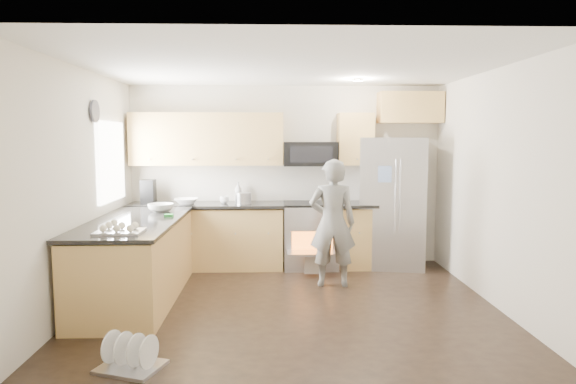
{
  "coord_description": "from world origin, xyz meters",
  "views": [
    {
      "loc": [
        -0.19,
        -5.53,
        1.84
      ],
      "look_at": [
        -0.01,
        0.5,
        1.21
      ],
      "focal_mm": 32.0,
      "sensor_mm": 36.0,
      "label": 1
    }
  ],
  "objects_px": {
    "person": "(332,223)",
    "dish_rack": "(131,359)",
    "stove_range": "(311,220)",
    "refrigerator": "(391,203)"
  },
  "relations": [
    {
      "from": "person",
      "to": "stove_range",
      "type": "bearing_deg",
      "value": -75.02
    },
    {
      "from": "stove_range",
      "to": "dish_rack",
      "type": "distance_m",
      "value": 3.7
    },
    {
      "from": "person",
      "to": "refrigerator",
      "type": "bearing_deg",
      "value": -131.96
    },
    {
      "from": "person",
      "to": "dish_rack",
      "type": "height_order",
      "value": "person"
    },
    {
      "from": "person",
      "to": "dish_rack",
      "type": "distance_m",
      "value": 3.05
    },
    {
      "from": "refrigerator",
      "to": "person",
      "type": "distance_m",
      "value": 1.36
    },
    {
      "from": "refrigerator",
      "to": "person",
      "type": "bearing_deg",
      "value": -125.03
    },
    {
      "from": "stove_range",
      "to": "person",
      "type": "bearing_deg",
      "value": -78.09
    },
    {
      "from": "stove_range",
      "to": "refrigerator",
      "type": "distance_m",
      "value": 1.19
    },
    {
      "from": "stove_range",
      "to": "refrigerator",
      "type": "height_order",
      "value": "refrigerator"
    }
  ]
}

